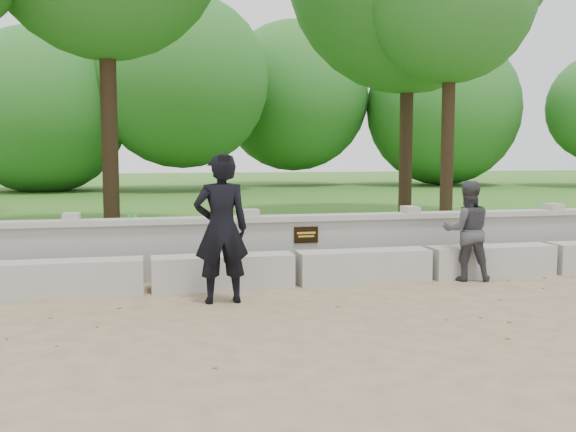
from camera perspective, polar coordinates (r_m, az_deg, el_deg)
ground at (r=7.15m, az=4.20°, el=-9.14°), size 80.00×80.00×0.00m
lawn at (r=20.78m, az=-7.12°, el=0.89°), size 40.00×22.00×0.25m
concrete_bench at (r=8.89m, az=0.63°, el=-4.71°), size 11.90×0.45×0.45m
parapet_wall at (r=9.53m, az=-0.34°, el=-2.56°), size 12.50×0.35×0.90m
man_main at (r=7.79m, az=-5.96°, el=-1.12°), size 0.67×0.60×1.82m
visitor_left at (r=9.51m, az=15.64°, el=-1.27°), size 0.80×0.69×1.43m
shrub_a at (r=11.08m, az=-13.51°, el=-1.05°), size 0.35×0.40×0.63m
shrub_b at (r=10.11m, az=-4.05°, el=-1.86°), size 0.32×0.35×0.51m
shrub_c at (r=10.74m, az=8.92°, el=-1.17°), size 0.73×0.70×0.63m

